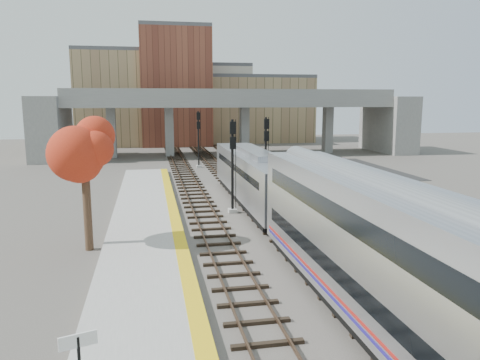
{
  "coord_description": "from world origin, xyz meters",
  "views": [
    {
      "loc": [
        -6.85,
        -22.83,
        8.12
      ],
      "look_at": [
        -0.66,
        9.01,
        2.5
      ],
      "focal_mm": 35.0,
      "sensor_mm": 36.0,
      "label": 1
    }
  ],
  "objects": [
    {
      "name": "buildings_far",
      "position": [
        1.26,
        66.57,
        7.88
      ],
      "size": [
        43.0,
        21.0,
        20.6
      ],
      "color": "tan",
      "rests_on": "ground"
    },
    {
      "name": "platform",
      "position": [
        -7.25,
        0.0,
        0.17
      ],
      "size": [
        4.5,
        60.0,
        0.35
      ],
      "primitive_type": "cube",
      "color": "#9E9E99",
      "rests_on": "ground"
    },
    {
      "name": "locomotive",
      "position": [
        1.0,
        11.96,
        2.28
      ],
      "size": [
        3.02,
        19.05,
        4.1
      ],
      "color": "#A8AAB2",
      "rests_on": "ground"
    },
    {
      "name": "tracks",
      "position": [
        0.93,
        12.5,
        0.08
      ],
      "size": [
        10.7,
        95.0,
        0.25
      ],
      "color": "black",
      "rests_on": "ground"
    },
    {
      "name": "signal_mast_near",
      "position": [
        -1.1,
        9.53,
        3.28
      ],
      "size": [
        0.6,
        0.64,
        6.73
      ],
      "color": "#9E9E99",
      "rests_on": "ground"
    },
    {
      "name": "coach",
      "position": [
        1.0,
        -10.65,
        2.8
      ],
      "size": [
        3.03,
        25.0,
        5.0
      ],
      "color": "#A8AAB2",
      "rests_on": "ground"
    },
    {
      "name": "signal_mast_far",
      "position": [
        -1.1,
        32.56,
        3.28
      ],
      "size": [
        0.6,
        0.64,
        6.73
      ],
      "color": "#9E9E99",
      "rests_on": "ground"
    },
    {
      "name": "yellow_strip",
      "position": [
        -5.35,
        0.0,
        0.35
      ],
      "size": [
        0.7,
        60.0,
        0.01
      ],
      "primitive_type": "cube",
      "color": "yellow",
      "rests_on": "platform"
    },
    {
      "name": "car_c",
      "position": [
        15.61,
        28.7,
        0.62
      ],
      "size": [
        1.85,
        4.06,
        1.15
      ],
      "primitive_type": "imported",
      "rotation": [
        0.0,
        0.0,
        0.06
      ],
      "color": "#99999E",
      "rests_on": "parking_lot"
    },
    {
      "name": "parking_lot",
      "position": [
        14.0,
        28.0,
        0.02
      ],
      "size": [
        14.0,
        18.0,
        0.04
      ],
      "primitive_type": "cube",
      "color": "black",
      "rests_on": "ground"
    },
    {
      "name": "car_b",
      "position": [
        13.07,
        26.52,
        0.71
      ],
      "size": [
        2.81,
        4.31,
        1.34
      ],
      "primitive_type": "imported",
      "rotation": [
        0.0,
        0.0,
        0.37
      ],
      "color": "#99999E",
      "rests_on": "parking_lot"
    },
    {
      "name": "signal_mast_mid",
      "position": [
        3.0,
        16.15,
        3.19
      ],
      "size": [
        0.6,
        0.64,
        6.61
      ],
      "color": "#9E9E99",
      "rests_on": "ground"
    },
    {
      "name": "ground",
      "position": [
        0.0,
        0.0,
        0.0
      ],
      "size": [
        160.0,
        160.0,
        0.0
      ],
      "primitive_type": "plane",
      "color": "#47423D",
      "rests_on": "ground"
    },
    {
      "name": "overpass",
      "position": [
        4.92,
        45.0,
        5.81
      ],
      "size": [
        54.0,
        12.0,
        9.5
      ],
      "color": "slate",
      "rests_on": "ground"
    },
    {
      "name": "tree",
      "position": [
        -10.25,
        2.8,
        5.36
      ],
      "size": [
        3.6,
        3.6,
        7.23
      ],
      "color": "#382619",
      "rests_on": "ground"
    },
    {
      "name": "car_a",
      "position": [
        10.16,
        23.19,
        0.69
      ],
      "size": [
        1.66,
        3.87,
        1.3
      ],
      "primitive_type": "imported",
      "rotation": [
        0.0,
        0.0,
        0.03
      ],
      "color": "#99999E",
      "rests_on": "parking_lot"
    },
    {
      "name": "station_sign",
      "position": [
        -8.68,
        -11.98,
        1.98
      ],
      "size": [
        0.87,
        0.33,
        2.27
      ],
      "rotation": [
        0.0,
        0.0,
        0.32
      ],
      "color": "black",
      "rests_on": "platform"
    }
  ]
}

